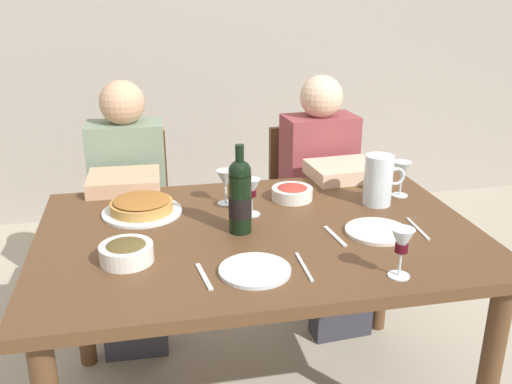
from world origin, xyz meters
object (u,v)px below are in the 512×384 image
(wine_glass_left_diner, at_px, (402,171))
(wine_glass_spare, at_px, (225,180))
(dinner_plate_right_setting, at_px, (255,270))
(diner_right, at_px, (327,195))
(wine_bottle, at_px, (240,196))
(baked_tart, at_px, (142,206))
(wine_glass_right_diner, at_px, (402,243))
(wine_glass_centre, at_px, (252,190))
(salad_bowl, at_px, (292,192))
(diner_left, at_px, (129,206))
(dinner_plate_left_setting, at_px, (377,231))
(chair_right, at_px, (308,201))
(olive_bowl, at_px, (126,251))
(chair_left, at_px, (133,211))
(water_pitcher, at_px, (378,183))
(dining_table, at_px, (259,254))

(wine_glass_left_diner, height_order, wine_glass_spare, wine_glass_left_diner)
(dinner_plate_right_setting, distance_m, diner_right, 1.08)
(wine_bottle, distance_m, baked_tart, 0.41)
(wine_glass_right_diner, height_order, wine_glass_centre, wine_glass_right_diner)
(salad_bowl, xyz_separation_m, wine_glass_left_diner, (0.43, -0.05, 0.07))
(wine_glass_centre, relative_size, diner_left, 0.12)
(wine_glass_left_diner, bearing_deg, wine_glass_right_diner, -115.23)
(salad_bowl, relative_size, diner_right, 0.14)
(wine_glass_left_diner, height_order, diner_right, diner_right)
(baked_tart, distance_m, wine_glass_centre, 0.41)
(dinner_plate_left_setting, distance_m, diner_right, 0.75)
(baked_tart, relative_size, diner_right, 0.25)
(dinner_plate_right_setting, bearing_deg, chair_right, 65.92)
(olive_bowl, distance_m, dinner_plate_left_setting, 0.83)
(wine_glass_centre, bearing_deg, wine_glass_right_diner, -58.64)
(olive_bowl, height_order, chair_left, chair_left)
(wine_glass_spare, relative_size, chair_left, 0.15)
(water_pitcher, bearing_deg, chair_right, 93.84)
(diner_left, bearing_deg, olive_bowl, 92.64)
(wine_glass_left_diner, xyz_separation_m, diner_left, (-1.07, 0.47, -0.25))
(olive_bowl, bearing_deg, wine_glass_left_diner, 18.54)
(wine_glass_centre, relative_size, chair_right, 0.16)
(chair_left, bearing_deg, baked_tart, 96.53)
(wine_glass_left_diner, bearing_deg, salad_bowl, 173.32)
(wine_bottle, distance_m, chair_left, 1.06)
(wine_bottle, distance_m, wine_glass_right_diner, 0.56)
(dining_table, xyz_separation_m, wine_glass_spare, (-0.08, 0.26, 0.19))
(wine_glass_right_diner, relative_size, chair_right, 0.17)
(water_pitcher, relative_size, olive_bowl, 1.19)
(dining_table, relative_size, diner_right, 1.29)
(olive_bowl, xyz_separation_m, dinner_plate_right_setting, (0.37, -0.14, -0.03))
(wine_glass_right_diner, relative_size, diner_left, 0.13)
(wine_glass_right_diner, height_order, diner_left, diner_left)
(water_pitcher, height_order, baked_tart, water_pitcher)
(dining_table, height_order, water_pitcher, water_pitcher)
(dining_table, xyz_separation_m, diner_right, (0.46, 0.63, -0.05))
(wine_bottle, relative_size, baked_tart, 1.05)
(wine_bottle, height_order, wine_glass_right_diner, wine_bottle)
(diner_left, xyz_separation_m, chair_right, (0.90, 0.19, -0.12))
(dinner_plate_left_setting, relative_size, dinner_plate_right_setting, 1.01)
(olive_bowl, height_order, wine_glass_left_diner, wine_glass_left_diner)
(wine_glass_centre, distance_m, dinner_plate_left_setting, 0.46)
(water_pitcher, xyz_separation_m, olive_bowl, (-0.93, -0.29, -0.05))
(dining_table, xyz_separation_m, chair_right, (0.44, 0.87, -0.17))
(dinner_plate_left_setting, bearing_deg, wine_glass_spare, 141.57)
(dining_table, relative_size, dinner_plate_left_setting, 6.91)
(baked_tart, bearing_deg, water_pitcher, -5.55)
(water_pitcher, bearing_deg, diner_left, 150.66)
(olive_bowl, relative_size, wine_glass_left_diner, 1.15)
(wine_bottle, relative_size, water_pitcher, 1.59)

